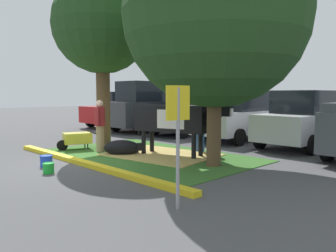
{
  "coord_description": "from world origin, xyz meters",
  "views": [
    {
      "loc": [
        8.31,
        -4.64,
        1.9
      ],
      "look_at": [
        0.74,
        2.75,
        0.9
      ],
      "focal_mm": 36.39,
      "sensor_mm": 36.0,
      "label": 1
    }
  ],
  "objects_px": {
    "cow_holstein": "(175,119)",
    "shade_tree_right": "(215,14)",
    "suv_dark_grey": "(150,106)",
    "bucket_green": "(48,168)",
    "person_visitor_far": "(213,129)",
    "person_handler": "(200,125)",
    "parking_sign": "(178,123)",
    "person_visitor_near": "(100,124)",
    "sedan_red": "(121,110)",
    "calf_lying": "(123,148)",
    "wheelbarrow": "(77,139)",
    "bucket_blue": "(46,161)",
    "sedan_silver": "(241,116)",
    "sedan_blue": "(190,113)",
    "hatchback_white": "(304,120)",
    "shade_tree_left": "(102,25)"
  },
  "relations": [
    {
      "from": "person_visitor_near",
      "to": "bucket_blue",
      "type": "distance_m",
      "value": 2.55
    },
    {
      "from": "person_visitor_near",
      "to": "sedan_red",
      "type": "height_order",
      "value": "sedan_red"
    },
    {
      "from": "calf_lying",
      "to": "bucket_green",
      "type": "xyz_separation_m",
      "value": [
        0.7,
        -2.73,
        -0.11
      ]
    },
    {
      "from": "person_visitor_far",
      "to": "person_visitor_near",
      "type": "bearing_deg",
      "value": -157.11
    },
    {
      "from": "person_visitor_far",
      "to": "bucket_green",
      "type": "bearing_deg",
      "value": -114.36
    },
    {
      "from": "person_visitor_near",
      "to": "bucket_green",
      "type": "distance_m",
      "value": 3.15
    },
    {
      "from": "bucket_blue",
      "to": "sedan_red",
      "type": "xyz_separation_m",
      "value": [
        -7.55,
        7.97,
        0.83
      ]
    },
    {
      "from": "calf_lying",
      "to": "hatchback_white",
      "type": "relative_size",
      "value": 0.28
    },
    {
      "from": "sedan_red",
      "to": "suv_dark_grey",
      "type": "bearing_deg",
      "value": -4.31
    },
    {
      "from": "calf_lying",
      "to": "wheelbarrow",
      "type": "bearing_deg",
      "value": -165.88
    },
    {
      "from": "wheelbarrow",
      "to": "bucket_blue",
      "type": "distance_m",
      "value": 2.73
    },
    {
      "from": "shade_tree_right",
      "to": "parking_sign",
      "type": "bearing_deg",
      "value": -61.64
    },
    {
      "from": "cow_holstein",
      "to": "shade_tree_right",
      "type": "bearing_deg",
      "value": -10.06
    },
    {
      "from": "bucket_blue",
      "to": "hatchback_white",
      "type": "xyz_separation_m",
      "value": [
        3.24,
        8.11,
        0.83
      ]
    },
    {
      "from": "sedan_red",
      "to": "shade_tree_right",
      "type": "bearing_deg",
      "value": -24.41
    },
    {
      "from": "sedan_silver",
      "to": "hatchback_white",
      "type": "xyz_separation_m",
      "value": [
        2.65,
        0.04,
        0.0
      ]
    },
    {
      "from": "shade_tree_right",
      "to": "sedan_silver",
      "type": "distance_m",
      "value": 6.2
    },
    {
      "from": "suv_dark_grey",
      "to": "cow_holstein",
      "type": "bearing_deg",
      "value": -35.55
    },
    {
      "from": "bucket_green",
      "to": "shade_tree_right",
      "type": "bearing_deg",
      "value": 56.67
    },
    {
      "from": "person_visitor_far",
      "to": "parking_sign",
      "type": "bearing_deg",
      "value": -59.81
    },
    {
      "from": "person_handler",
      "to": "person_visitor_near",
      "type": "height_order",
      "value": "person_visitor_near"
    },
    {
      "from": "parking_sign",
      "to": "sedan_red",
      "type": "relative_size",
      "value": 0.46
    },
    {
      "from": "calf_lying",
      "to": "bucket_green",
      "type": "distance_m",
      "value": 2.82
    },
    {
      "from": "shade_tree_right",
      "to": "parking_sign",
      "type": "relative_size",
      "value": 3.09
    },
    {
      "from": "shade_tree_left",
      "to": "sedan_silver",
      "type": "distance_m",
      "value": 6.51
    },
    {
      "from": "shade_tree_right",
      "to": "person_visitor_near",
      "type": "relative_size",
      "value": 3.69
    },
    {
      "from": "sedan_blue",
      "to": "sedan_silver",
      "type": "height_order",
      "value": "same"
    },
    {
      "from": "cow_holstein",
      "to": "sedan_red",
      "type": "bearing_deg",
      "value": 153.07
    },
    {
      "from": "cow_holstein",
      "to": "person_handler",
      "type": "relative_size",
      "value": 1.85
    },
    {
      "from": "cow_holstein",
      "to": "bucket_green",
      "type": "relative_size",
      "value": 10.82
    },
    {
      "from": "suv_dark_grey",
      "to": "calf_lying",
      "type": "bearing_deg",
      "value": -48.24
    },
    {
      "from": "person_visitor_near",
      "to": "sedan_blue",
      "type": "relative_size",
      "value": 0.39
    },
    {
      "from": "shade_tree_left",
      "to": "sedan_silver",
      "type": "height_order",
      "value": "shade_tree_left"
    },
    {
      "from": "shade_tree_left",
      "to": "suv_dark_grey",
      "type": "bearing_deg",
      "value": 121.44
    },
    {
      "from": "calf_lying",
      "to": "sedan_silver",
      "type": "bearing_deg",
      "value": 84.52
    },
    {
      "from": "calf_lying",
      "to": "person_visitor_near",
      "type": "xyz_separation_m",
      "value": [
        -0.97,
        -0.18,
        0.68
      ]
    },
    {
      "from": "person_visitor_far",
      "to": "person_handler",
      "type": "bearing_deg",
      "value": 144.72
    },
    {
      "from": "shade_tree_right",
      "to": "calf_lying",
      "type": "bearing_deg",
      "value": -166.24
    },
    {
      "from": "person_visitor_near",
      "to": "suv_dark_grey",
      "type": "relative_size",
      "value": 0.37
    },
    {
      "from": "parking_sign",
      "to": "person_visitor_near",
      "type": "bearing_deg",
      "value": 158.97
    },
    {
      "from": "cow_holstein",
      "to": "sedan_silver",
      "type": "bearing_deg",
      "value": 98.69
    },
    {
      "from": "wheelbarrow",
      "to": "bucket_blue",
      "type": "bearing_deg",
      "value": -45.8
    },
    {
      "from": "bucket_blue",
      "to": "sedan_silver",
      "type": "distance_m",
      "value": 8.13
    },
    {
      "from": "cow_holstein",
      "to": "sedan_silver",
      "type": "relative_size",
      "value": 0.69
    },
    {
      "from": "sedan_blue",
      "to": "bucket_green",
      "type": "bearing_deg",
      "value": -70.37
    },
    {
      "from": "sedan_silver",
      "to": "shade_tree_left",
      "type": "bearing_deg",
      "value": -114.8
    },
    {
      "from": "wheelbarrow",
      "to": "bucket_green",
      "type": "relative_size",
      "value": 5.67
    },
    {
      "from": "wheelbarrow",
      "to": "suv_dark_grey",
      "type": "bearing_deg",
      "value": 115.71
    },
    {
      "from": "bucket_green",
      "to": "sedan_silver",
      "type": "distance_m",
      "value": 8.4
    },
    {
      "from": "bucket_green",
      "to": "sedan_red",
      "type": "xyz_separation_m",
      "value": [
        -8.3,
        8.26,
        0.85
      ]
    }
  ]
}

